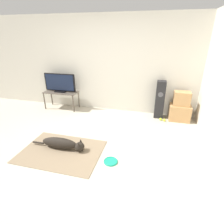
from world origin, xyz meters
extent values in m
plane|color=#BCB29E|center=(0.00, 0.00, 0.00)|extent=(12.00, 12.00, 0.00)
cube|color=beige|center=(0.00, 2.10, 1.27)|extent=(8.00, 0.06, 2.55)
cube|color=#847056|center=(-0.16, -0.17, 0.01)|extent=(1.51, 1.07, 0.01)
ellipsoid|color=black|center=(-0.23, -0.09, 0.12)|extent=(0.73, 0.21, 0.23)
sphere|color=black|center=(0.19, -0.08, 0.11)|extent=(0.18, 0.18, 0.18)
cone|color=black|center=(0.19, -0.03, 0.21)|extent=(0.06, 0.06, 0.08)
cone|color=black|center=(0.19, -0.13, 0.21)|extent=(0.06, 0.06, 0.08)
cylinder|color=black|center=(-0.71, -0.10, 0.06)|extent=(0.24, 0.04, 0.04)
cylinder|color=#199E7A|center=(0.83, -0.23, 0.01)|extent=(0.25, 0.25, 0.02)
torus|color=#199E7A|center=(0.83, -0.23, 0.02)|extent=(0.25, 0.25, 0.02)
cube|color=tan|center=(2.14, 1.81, 0.20)|extent=(0.52, 0.37, 0.41)
cube|color=tan|center=(2.14, 1.82, 0.59)|extent=(0.39, 0.28, 0.35)
cube|color=black|center=(1.62, 1.87, 0.49)|extent=(0.23, 0.23, 0.99)
cylinder|color=#4C4C51|center=(1.62, 1.75, 0.67)|extent=(0.13, 0.00, 0.13)
cube|color=brown|center=(-1.20, 1.80, 0.51)|extent=(0.98, 0.44, 0.02)
cylinder|color=brown|center=(-1.66, 1.61, 0.25)|extent=(0.04, 0.04, 0.50)
cylinder|color=brown|center=(-0.74, 1.61, 0.25)|extent=(0.04, 0.04, 0.50)
cylinder|color=brown|center=(-1.66, 1.99, 0.25)|extent=(0.04, 0.04, 0.50)
cylinder|color=brown|center=(-0.74, 1.99, 0.25)|extent=(0.04, 0.04, 0.50)
cube|color=black|center=(-1.20, 1.80, 0.53)|extent=(0.33, 0.20, 0.02)
cube|color=black|center=(-1.20, 1.80, 0.79)|extent=(0.93, 0.04, 0.50)
cube|color=#141E38|center=(-1.20, 1.78, 0.79)|extent=(0.86, 0.01, 0.45)
sphere|color=#C6E033|center=(1.78, 1.63, 0.03)|extent=(0.07, 0.07, 0.07)
sphere|color=#C6E033|center=(1.66, 1.83, 0.03)|extent=(0.07, 0.07, 0.07)
sphere|color=#C6E033|center=(1.68, 1.66, 0.03)|extent=(0.07, 0.07, 0.07)
camera|label=1|loc=(1.45, -2.59, 2.05)|focal=28.00mm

